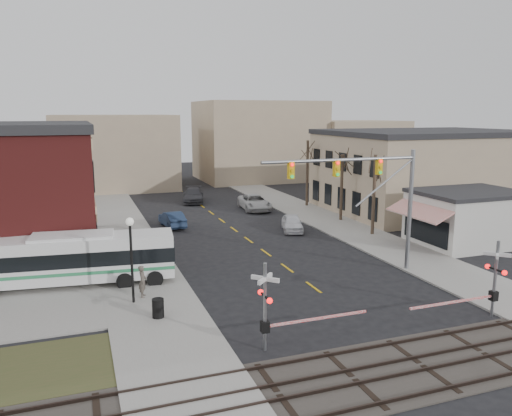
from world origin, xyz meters
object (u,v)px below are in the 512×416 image
Objects in this scene: transit_bus at (74,258)px; rr_crossing_east at (488,280)px; car_d at (193,195)px; rr_crossing_west at (274,307)px; car_b at (172,219)px; street_lamp at (131,243)px; pedestrian_far at (129,262)px; trash_bin at (158,308)px; pedestrian_near at (143,281)px; car_c at (255,202)px; traffic_signal_mast at (373,186)px; car_a at (292,223)px.

rr_crossing_east is (19.77, -12.13, 0.24)m from transit_bus.
rr_crossing_west is at bearing -83.67° from car_d.
street_lamp is at bearing 67.63° from car_b.
rr_crossing_west reaches higher than car_b.
street_lamp is at bearing -125.14° from pedestrian_far.
car_d is (4.86, 37.46, -1.16)m from rr_crossing_west.
trash_bin is at bearing 161.15° from rr_crossing_east.
transit_bus is at bearing 61.09° from pedestrian_near.
pedestrian_far reaches higher than car_c.
transit_bus is 3.49m from pedestrian_far.
pedestrian_near is 1.14× the size of pedestrian_far.
traffic_signal_mast is 15.12m from pedestrian_near.
car_a is (15.15, 12.84, -2.74)m from street_lamp.
street_lamp reaches higher than car_d.
traffic_signal_mast is at bearing 10.31° from trash_bin.
car_c reaches higher than trash_bin.
car_a is 17.90m from car_d.
trash_bin is 3.22m from pedestrian_near.
car_d is at bearing 99.10° from traffic_signal_mast.
rr_crossing_east is 5.78× the size of trash_bin.
transit_bus is 26.41m from car_c.
street_lamp is 27.97m from car_c.
pedestrian_near is at bearing 68.83° from car_b.
rr_crossing_east is 31.19m from car_c.
pedestrian_far is at bearing 86.67° from street_lamp.
transit_bus is 2.84× the size of car_a.
street_lamp is 20.05m from car_a.
pedestrian_near is at bearing 152.05° from rr_crossing_east.
car_c reaches higher than car_b.
car_c is at bearing -157.75° from car_b.
rr_crossing_east is 1.32× the size of car_a.
rr_crossing_west is at bearing -142.25° from traffic_signal_mast.
car_b is 2.42× the size of pedestrian_near.
car_c is at bearing 71.88° from rr_crossing_west.
car_a is 11.00m from car_b.
rr_crossing_west is 32.29m from car_c.
street_lamp is at bearing -179.80° from traffic_signal_mast.
rr_crossing_west is at bearing -48.73° from trash_bin.
car_a is at bearing 40.28° from street_lamp.
pedestrian_near reaches higher than car_a.
trash_bin is 21.03m from car_b.
pedestrian_far is (-14.65, 5.05, -4.85)m from traffic_signal_mast.
rr_crossing_east is 1.18× the size of street_lamp.
car_d is (-6.63, 37.92, -1.16)m from rr_crossing_east.
car_d is at bearing 132.40° from car_c.
transit_bus is 14.30m from rr_crossing_west.
car_d reaches higher than trash_bin.
street_lamp is 2.61× the size of pedestrian_near.
street_lamp is 1.12× the size of car_a.
car_a is (9.87, 20.27, -1.25)m from rr_crossing_west.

